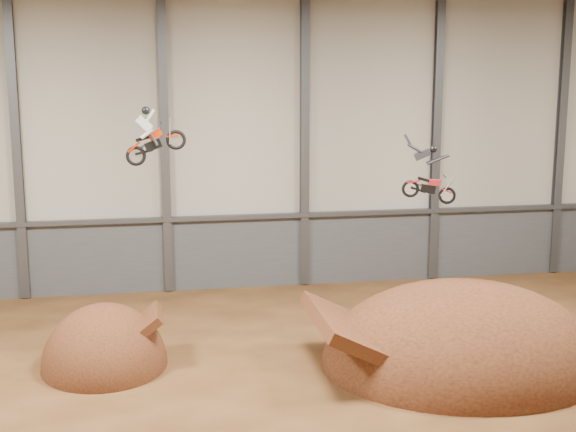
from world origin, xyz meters
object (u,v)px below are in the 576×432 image
object	(u,v)px
takeoff_ramp	(105,365)
fmx_rider_b	(428,170)
landing_ramp	(461,363)
fmx_rider_a	(159,129)

from	to	relation	value
takeoff_ramp	fmx_rider_b	bearing A→B (deg)	-8.50
takeoff_ramp	landing_ramp	world-z (taller)	landing_ramp
fmx_rider_a	fmx_rider_b	bearing A→B (deg)	-9.31
landing_ramp	fmx_rider_b	size ratio (longest dim) A/B	4.08
landing_ramp	fmx_rider_b	distance (m)	7.32
landing_ramp	fmx_rider_a	bearing A→B (deg)	170.00
landing_ramp	fmx_rider_a	distance (m)	13.91
landing_ramp	fmx_rider_b	bearing A→B (deg)	167.38
landing_ramp	fmx_rider_a	size ratio (longest dim) A/B	4.78
landing_ramp	fmx_rider_b	world-z (taller)	fmx_rider_b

